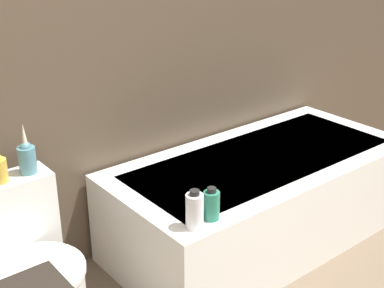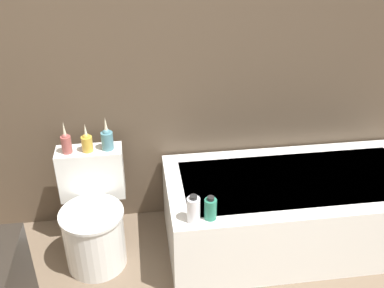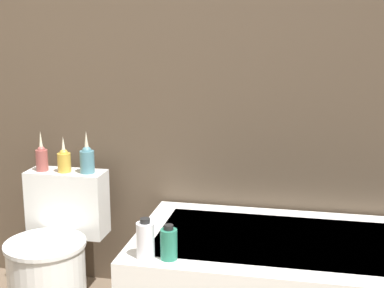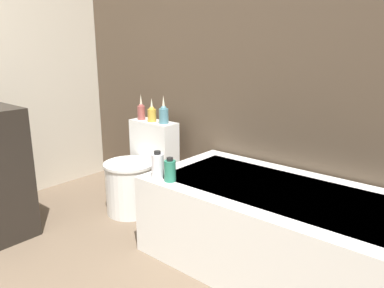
% 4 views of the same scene
% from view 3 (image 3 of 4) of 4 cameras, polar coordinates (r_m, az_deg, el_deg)
% --- Properties ---
extents(wall_back_tiled, '(6.40, 0.06, 2.60)m').
position_cam_3_polar(wall_back_tiled, '(2.77, -0.56, 9.95)').
color(wall_back_tiled, brown).
rests_on(wall_back_tiled, ground_plane).
extents(toilet, '(0.41, 0.55, 0.69)m').
position_cam_3_polar(toilet, '(2.82, -14.56, -11.58)').
color(toilet, white).
rests_on(toilet, ground).
extents(vase_gold, '(0.06, 0.06, 0.21)m').
position_cam_3_polar(vase_gold, '(2.87, -15.73, -1.38)').
color(vase_gold, '#994C47').
rests_on(vase_gold, toilet).
extents(vase_silver, '(0.07, 0.07, 0.19)m').
position_cam_3_polar(vase_silver, '(2.82, -13.49, -1.65)').
color(vase_silver, gold).
rests_on(vase_silver, toilet).
extents(vase_bronze, '(0.07, 0.07, 0.22)m').
position_cam_3_polar(vase_bronze, '(2.78, -11.13, -1.54)').
color(vase_bronze, teal).
rests_on(vase_bronze, toilet).
extents(shampoo_bottle_tall, '(0.07, 0.07, 0.17)m').
position_cam_3_polar(shampoo_bottle_tall, '(2.21, -4.99, -10.13)').
color(shampoo_bottle_tall, silver).
rests_on(shampoo_bottle_tall, bathtub).
extents(shampoo_bottle_short, '(0.07, 0.07, 0.15)m').
position_cam_3_polar(shampoo_bottle_short, '(2.19, -2.49, -10.56)').
color(shampoo_bottle_short, '#267259').
rests_on(shampoo_bottle_short, bathtub).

